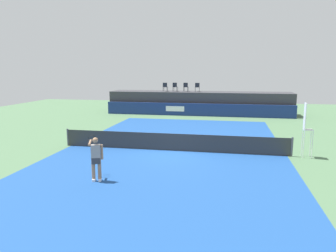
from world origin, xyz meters
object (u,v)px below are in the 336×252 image
(spectator_chair_left, at_px, (175,87))
(tennis_player, at_px, (96,157))
(spectator_chair_far_left, at_px, (165,87))
(net_post_far, at_px, (292,147))
(spectator_chair_right, at_px, (197,87))
(tennis_ball, at_px, (96,160))
(net_post_near, at_px, (68,137))
(umpire_chair, at_px, (306,126))
(spectator_chair_center, at_px, (186,87))

(spectator_chair_left, xyz_separation_m, tennis_player, (0.35, -20.52, -1.73))
(spectator_chair_far_left, distance_m, net_post_far, 17.90)
(spectator_chair_right, height_order, tennis_ball, spectator_chair_right)
(spectator_chair_far_left, bearing_deg, spectator_chair_left, 17.34)
(spectator_chair_left, height_order, net_post_near, spectator_chair_left)
(umpire_chair, bearing_deg, spectator_chair_right, 114.80)
(net_post_near, distance_m, tennis_ball, 4.00)
(spectator_chair_right, bearing_deg, spectator_chair_left, 178.50)
(spectator_chair_left, distance_m, tennis_player, 20.60)
(tennis_ball, bearing_deg, umpire_chair, 15.09)
(spectator_chair_left, relative_size, tennis_player, 0.50)
(spectator_chair_right, xyz_separation_m, net_post_far, (6.41, -15.17, -2.19))
(spectator_chair_center, xyz_separation_m, net_post_near, (-4.82, -15.29, -2.19))
(spectator_chair_center, bearing_deg, spectator_chair_left, -177.16)
(spectator_chair_center, xyz_separation_m, umpire_chair, (8.18, -15.29, -1.11))
(tennis_player, bearing_deg, spectator_chair_far_left, 93.70)
(net_post_far, bearing_deg, net_post_near, 180.00)
(spectator_chair_left, bearing_deg, net_post_far, -60.36)
(spectator_chair_far_left, distance_m, spectator_chair_right, 3.23)
(spectator_chair_far_left, distance_m, tennis_player, 20.34)
(net_post_far, distance_m, tennis_ball, 9.89)
(spectator_chair_center, bearing_deg, umpire_chair, -61.84)
(spectator_chair_center, xyz_separation_m, tennis_player, (-0.74, -20.58, -1.73))
(spectator_chair_center, relative_size, net_post_far, 0.89)
(net_post_far, relative_size, tennis_player, 0.56)
(spectator_chair_far_left, bearing_deg, spectator_chair_right, 4.27)
(spectator_chair_center, height_order, spectator_chair_right, same)
(spectator_chair_right, bearing_deg, umpire_chair, -65.20)
(spectator_chair_left, bearing_deg, net_post_near, -103.76)
(spectator_chair_left, relative_size, umpire_chair, 0.32)
(spectator_chair_far_left, xyz_separation_m, net_post_far, (9.63, -14.93, -2.19))
(spectator_chair_right, height_order, net_post_near, spectator_chair_right)
(net_post_near, distance_m, tennis_player, 6.70)
(umpire_chair, height_order, tennis_player, umpire_chair)
(spectator_chair_right, bearing_deg, spectator_chair_center, 174.48)
(spectator_chair_far_left, bearing_deg, umpire_chair, -55.59)
(spectator_chair_center, bearing_deg, tennis_ball, -96.08)
(spectator_chair_center, relative_size, spectator_chair_right, 1.00)
(umpire_chair, bearing_deg, spectator_chair_far_left, 124.41)
(umpire_chair, xyz_separation_m, net_post_near, (-13.00, -0.00, -1.09))
(spectator_chair_center, xyz_separation_m, tennis_ball, (-1.92, -18.01, -2.66))
(tennis_player, bearing_deg, spectator_chair_left, 90.97)
(spectator_chair_left, xyz_separation_m, net_post_far, (8.67, -15.23, -2.19))
(spectator_chair_far_left, bearing_deg, net_post_near, -100.51)
(spectator_chair_left, distance_m, spectator_chair_center, 1.09)
(spectator_chair_left, bearing_deg, tennis_player, -89.03)
(spectator_chair_right, relative_size, tennis_player, 0.50)
(net_post_near, relative_size, net_post_far, 1.00)
(spectator_chair_left, relative_size, spectator_chair_center, 1.00)
(spectator_chair_center, height_order, umpire_chair, spectator_chair_center)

